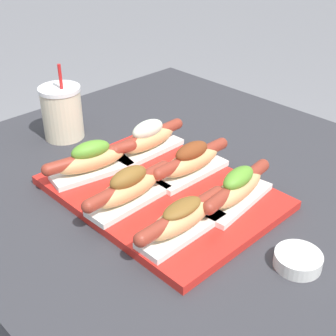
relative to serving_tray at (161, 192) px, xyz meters
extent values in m
cube|color=#333338|center=(0.03, 0.09, -0.36)|extent=(1.18, 0.98, 0.70)
cube|color=red|center=(0.00, 0.00, 0.00)|extent=(0.45, 0.33, 0.02)
cube|color=white|center=(-0.14, -0.07, 0.02)|extent=(0.09, 0.19, 0.01)
ellipsoid|color=tan|center=(-0.14, -0.07, 0.04)|extent=(0.08, 0.16, 0.04)
cylinder|color=maroon|center=(-0.14, -0.07, 0.05)|extent=(0.06, 0.19, 0.03)
sphere|color=maroon|center=(-0.16, -0.16, 0.05)|extent=(0.03, 0.03, 0.03)
sphere|color=maroon|center=(-0.12, 0.03, 0.05)|extent=(0.03, 0.03, 0.03)
ellipsoid|color=#5B992D|center=(-0.14, -0.07, 0.07)|extent=(0.06, 0.09, 0.04)
cube|color=white|center=(0.00, -0.08, 0.02)|extent=(0.07, 0.18, 0.01)
ellipsoid|color=tan|center=(0.00, -0.08, 0.04)|extent=(0.05, 0.16, 0.04)
cylinder|color=maroon|center=(0.00, -0.08, 0.05)|extent=(0.03, 0.19, 0.03)
sphere|color=maroon|center=(0.00, -0.18, 0.05)|extent=(0.03, 0.03, 0.03)
sphere|color=maroon|center=(-0.01, 0.02, 0.05)|extent=(0.03, 0.03, 0.03)
ellipsoid|color=brown|center=(0.00, -0.08, 0.07)|extent=(0.04, 0.09, 0.04)
cube|color=white|center=(0.13, -0.07, 0.02)|extent=(0.06, 0.18, 0.01)
ellipsoid|color=tan|center=(0.13, -0.07, 0.04)|extent=(0.05, 0.16, 0.04)
cylinder|color=maroon|center=(0.13, -0.07, 0.05)|extent=(0.03, 0.19, 0.03)
sphere|color=maroon|center=(0.13, -0.17, 0.05)|extent=(0.03, 0.03, 0.03)
sphere|color=maroon|center=(0.13, 0.02, 0.05)|extent=(0.03, 0.03, 0.03)
ellipsoid|color=brown|center=(0.13, -0.07, 0.06)|extent=(0.04, 0.09, 0.02)
cube|color=white|center=(-0.13, 0.08, 0.02)|extent=(0.06, 0.18, 0.01)
ellipsoid|color=tan|center=(-0.13, 0.08, 0.04)|extent=(0.05, 0.16, 0.04)
cylinder|color=maroon|center=(-0.13, 0.08, 0.05)|extent=(0.03, 0.19, 0.03)
sphere|color=maroon|center=(-0.13, -0.01, 0.05)|extent=(0.03, 0.03, 0.03)
sphere|color=maroon|center=(-0.13, 0.18, 0.05)|extent=(0.03, 0.03, 0.03)
ellipsoid|color=silver|center=(-0.13, 0.08, 0.07)|extent=(0.04, 0.09, 0.04)
cube|color=white|center=(0.01, 0.08, 0.02)|extent=(0.06, 0.18, 0.01)
ellipsoid|color=tan|center=(0.01, 0.08, 0.04)|extent=(0.05, 0.16, 0.04)
cylinder|color=maroon|center=(0.01, 0.08, 0.05)|extent=(0.03, 0.19, 0.03)
sphere|color=maroon|center=(0.00, -0.01, 0.05)|extent=(0.03, 0.03, 0.03)
sphere|color=maroon|center=(0.01, 0.18, 0.05)|extent=(0.03, 0.03, 0.03)
ellipsoid|color=brown|center=(0.01, 0.08, 0.07)|extent=(0.04, 0.09, 0.04)
cube|color=white|center=(0.14, 0.07, 0.02)|extent=(0.08, 0.18, 0.01)
ellipsoid|color=tan|center=(0.14, 0.07, 0.04)|extent=(0.07, 0.16, 0.04)
cylinder|color=maroon|center=(0.14, 0.07, 0.05)|extent=(0.05, 0.19, 0.03)
sphere|color=maroon|center=(0.15, -0.03, 0.05)|extent=(0.03, 0.03, 0.03)
sphere|color=maroon|center=(0.13, 0.17, 0.05)|extent=(0.03, 0.03, 0.03)
ellipsoid|color=#5B992D|center=(0.14, 0.07, 0.07)|extent=(0.05, 0.09, 0.03)
cylinder|color=silver|center=(0.31, 0.02, 0.00)|extent=(0.08, 0.08, 0.02)
cylinder|color=yellow|center=(0.31, 0.02, 0.01)|extent=(0.07, 0.07, 0.01)
cylinder|color=beige|center=(-0.37, 0.01, 0.05)|extent=(0.10, 0.10, 0.12)
cylinder|color=white|center=(-0.37, 0.01, 0.12)|extent=(0.10, 0.10, 0.01)
cylinder|color=red|center=(-0.35, 0.01, 0.15)|extent=(0.01, 0.01, 0.06)
camera|label=1|loc=(0.58, -0.55, 0.53)|focal=50.00mm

